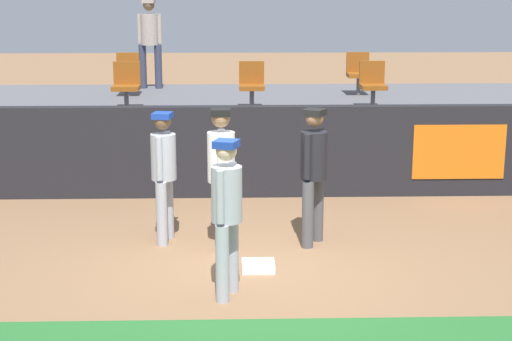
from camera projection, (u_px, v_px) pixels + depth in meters
ground_plane at (249, 269)px, 9.67m from camera, size 60.00×60.00×0.00m
first_base at (258, 266)px, 9.65m from camera, size 0.40×0.40×0.08m
player_fielder_home at (222, 169)px, 10.15m from camera, size 0.36×0.57×1.86m
player_runner_visitor at (227, 208)px, 8.59m from camera, size 0.43×0.48×1.78m
player_coach_visitor at (164, 168)px, 10.45m from camera, size 0.39×0.49×1.76m
player_umpire at (314, 167)px, 10.35m from camera, size 0.47×0.47×1.82m
field_wall at (246, 152)px, 12.78m from camera, size 18.00×0.26×1.48m
bleacher_platform at (243, 131)px, 15.31m from camera, size 18.00×4.80×1.20m
seat_back_right at (358, 71)px, 15.78m from camera, size 0.45×0.44×0.84m
seat_front_right at (373, 82)px, 14.03m from camera, size 0.45×0.44×0.84m
seat_front_center at (252, 83)px, 13.97m from camera, size 0.44×0.44×0.84m
seat_front_left at (126, 83)px, 13.91m from camera, size 0.47×0.44×0.84m
seat_back_left at (128, 72)px, 15.65m from camera, size 0.45×0.44×0.84m
spectator_hooded at (150, 37)px, 16.58m from camera, size 0.52×0.39×1.86m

